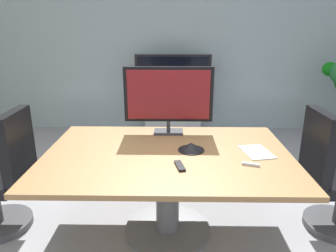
{
  "coord_description": "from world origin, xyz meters",
  "views": [
    {
      "loc": [
        0.1,
        -2.24,
        1.77
      ],
      "look_at": [
        0.05,
        0.39,
        0.9
      ],
      "focal_mm": 33.54,
      "sensor_mm": 36.0,
      "label": 1
    }
  ],
  "objects_px": {
    "wall_display_unit": "(173,108)",
    "office_chair_left": "(3,182)",
    "office_chair_right": "(332,182)",
    "conference_table": "(167,171)",
    "conference_phone": "(191,147)",
    "remote_control": "(180,166)",
    "tv_monitor": "(168,96)"
  },
  "relations": [
    {
      "from": "wall_display_unit",
      "to": "office_chair_left",
      "type": "bearing_deg",
      "value": -119.8
    },
    {
      "from": "office_chair_right",
      "to": "wall_display_unit",
      "type": "bearing_deg",
      "value": 27.87
    },
    {
      "from": "conference_table",
      "to": "wall_display_unit",
      "type": "bearing_deg",
      "value": 89.12
    },
    {
      "from": "conference_phone",
      "to": "remote_control",
      "type": "height_order",
      "value": "conference_phone"
    },
    {
      "from": "conference_phone",
      "to": "remote_control",
      "type": "bearing_deg",
      "value": -107.53
    },
    {
      "from": "tv_monitor",
      "to": "wall_display_unit",
      "type": "xyz_separation_m",
      "value": [
        0.04,
        2.09,
        -0.67
      ]
    },
    {
      "from": "wall_display_unit",
      "to": "remote_control",
      "type": "xyz_separation_m",
      "value": [
        0.06,
        -2.87,
        0.32
      ]
    },
    {
      "from": "tv_monitor",
      "to": "remote_control",
      "type": "height_order",
      "value": "tv_monitor"
    },
    {
      "from": "tv_monitor",
      "to": "office_chair_right",
      "type": "bearing_deg",
      "value": -16.93
    },
    {
      "from": "office_chair_left",
      "to": "tv_monitor",
      "type": "relative_size",
      "value": 1.3
    },
    {
      "from": "wall_display_unit",
      "to": "conference_phone",
      "type": "xyz_separation_m",
      "value": [
        0.16,
        -2.55,
        0.34
      ]
    },
    {
      "from": "wall_display_unit",
      "to": "office_chair_right",
      "type": "bearing_deg",
      "value": -61.17
    },
    {
      "from": "office_chair_right",
      "to": "office_chair_left",
      "type": "bearing_deg",
      "value": 89.87
    },
    {
      "from": "office_chair_left",
      "to": "office_chair_right",
      "type": "height_order",
      "value": "same"
    },
    {
      "from": "wall_display_unit",
      "to": "conference_phone",
      "type": "bearing_deg",
      "value": -86.46
    },
    {
      "from": "office_chair_right",
      "to": "wall_display_unit",
      "type": "relative_size",
      "value": 0.83
    },
    {
      "from": "office_chair_left",
      "to": "wall_display_unit",
      "type": "bearing_deg",
      "value": 149.83
    },
    {
      "from": "office_chair_left",
      "to": "conference_table",
      "type": "bearing_deg",
      "value": 88.32
    },
    {
      "from": "conference_table",
      "to": "tv_monitor",
      "type": "distance_m",
      "value": 0.73
    },
    {
      "from": "wall_display_unit",
      "to": "remote_control",
      "type": "height_order",
      "value": "wall_display_unit"
    },
    {
      "from": "office_chair_left",
      "to": "tv_monitor",
      "type": "xyz_separation_m",
      "value": [
        1.43,
        0.48,
        0.66
      ]
    },
    {
      "from": "remote_control",
      "to": "wall_display_unit",
      "type": "bearing_deg",
      "value": 78.49
    },
    {
      "from": "conference_phone",
      "to": "office_chair_right",
      "type": "bearing_deg",
      "value": 0.91
    },
    {
      "from": "office_chair_left",
      "to": "wall_display_unit",
      "type": "relative_size",
      "value": 0.83
    },
    {
      "from": "office_chair_left",
      "to": "wall_display_unit",
      "type": "height_order",
      "value": "wall_display_unit"
    },
    {
      "from": "office_chair_left",
      "to": "remote_control",
      "type": "height_order",
      "value": "office_chair_left"
    },
    {
      "from": "conference_phone",
      "to": "conference_table",
      "type": "bearing_deg",
      "value": -164.59
    },
    {
      "from": "office_chair_right",
      "to": "tv_monitor",
      "type": "distance_m",
      "value": 1.63
    },
    {
      "from": "conference_table",
      "to": "wall_display_unit",
      "type": "xyz_separation_m",
      "value": [
        0.04,
        2.6,
        -0.14
      ]
    },
    {
      "from": "office_chair_right",
      "to": "tv_monitor",
      "type": "height_order",
      "value": "tv_monitor"
    },
    {
      "from": "office_chair_left",
      "to": "office_chair_right",
      "type": "relative_size",
      "value": 1.0
    },
    {
      "from": "office_chair_left",
      "to": "conference_phone",
      "type": "distance_m",
      "value": 1.66
    }
  ]
}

